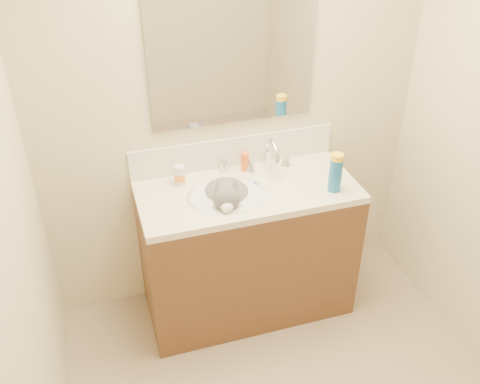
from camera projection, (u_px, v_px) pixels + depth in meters
room_shell at (339, 182)px, 1.78m from camera, size 2.24×2.54×2.52m
vanity_cabinet at (247, 252)px, 3.15m from camera, size 1.20×0.55×0.82m
counter_slab at (248, 192)px, 2.92m from camera, size 1.20×0.55×0.04m
basin at (228, 206)px, 2.89m from camera, size 0.45×0.36×0.14m
faucet at (271, 158)px, 3.01m from camera, size 0.28×0.20×0.21m
cat at (227, 199)px, 2.88m from camera, size 0.35×0.41×0.31m
backsplash at (234, 152)px, 3.07m from camera, size 1.20×0.02×0.18m
mirror at (233, 51)px, 2.74m from camera, size 0.90×0.02×0.80m
pill_bottle at (180, 175)px, 2.92m from camera, size 0.08×0.08×0.11m
pill_label at (180, 177)px, 2.92m from camera, size 0.08×0.08×0.04m
silver_jar at (224, 167)px, 3.05m from camera, size 0.05×0.05×0.06m
amber_bottle at (245, 162)px, 3.04m from camera, size 0.05×0.05×0.11m
toothbrush at (257, 183)px, 2.94m from camera, size 0.05×0.13×0.01m
toothbrush_head at (257, 183)px, 2.94m from camera, size 0.02×0.03×0.02m
spray_can at (335, 175)px, 2.84m from camera, size 0.09×0.09×0.19m
spray_cap at (337, 158)px, 2.78m from camera, size 0.09×0.09×0.04m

